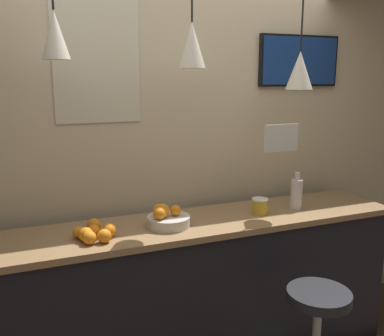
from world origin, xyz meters
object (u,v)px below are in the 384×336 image
(fruit_bowl, at_px, (167,218))
(juice_bottle, at_px, (296,194))
(spread_jar, at_px, (260,206))
(mounted_tv, at_px, (299,61))
(bar_stool, at_px, (317,325))

(fruit_bowl, height_order, juice_bottle, juice_bottle)
(spread_jar, distance_m, mounted_tv, 1.16)
(fruit_bowl, distance_m, juice_bottle, 0.96)
(bar_stool, bearing_deg, fruit_bowl, 142.30)
(mounted_tv, bearing_deg, spread_jar, -145.07)
(juice_bottle, height_order, mounted_tv, mounted_tv)
(fruit_bowl, xyz_separation_m, spread_jar, (0.66, 0.00, -0.00))
(fruit_bowl, relative_size, juice_bottle, 1.02)
(fruit_bowl, relative_size, mounted_tv, 0.39)
(juice_bottle, distance_m, mounted_tv, 1.01)
(bar_stool, height_order, juice_bottle, juice_bottle)
(fruit_bowl, relative_size, spread_jar, 2.44)
(juice_bottle, xyz_separation_m, spread_jar, (-0.29, -0.00, -0.06))
(fruit_bowl, bearing_deg, juice_bottle, 0.06)
(bar_stool, height_order, fruit_bowl, fruit_bowl)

